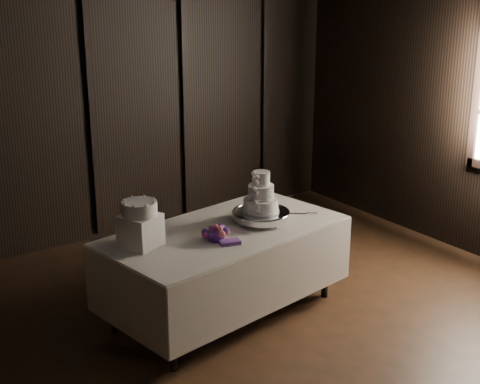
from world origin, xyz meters
name	(u,v)px	position (x,y,z in m)	size (l,w,h in m)	color
room	(309,184)	(0.00, 0.00, 1.50)	(6.08, 7.08, 3.08)	black
display_table	(225,268)	(0.20, 1.26, 0.42)	(2.14, 1.36, 0.76)	silver
cake_stand	(261,217)	(0.54, 1.24, 0.81)	(0.48, 0.48, 0.09)	silver
wedding_cake	(260,197)	(0.52, 1.23, 0.99)	(0.33, 0.29, 0.35)	white
bouquet	(216,234)	(0.01, 1.09, 0.82)	(0.26, 0.36, 0.17)	#DF5E66
box_pedestal	(141,231)	(-0.52, 1.32, 0.89)	(0.26, 0.26, 0.25)	white
small_cake	(139,208)	(-0.52, 1.32, 1.06)	(0.27, 0.27, 0.11)	white
cake_knife	(290,214)	(0.86, 1.25, 0.77)	(0.37, 0.02, 0.01)	silver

